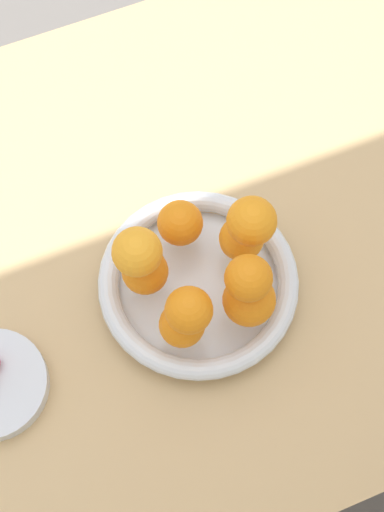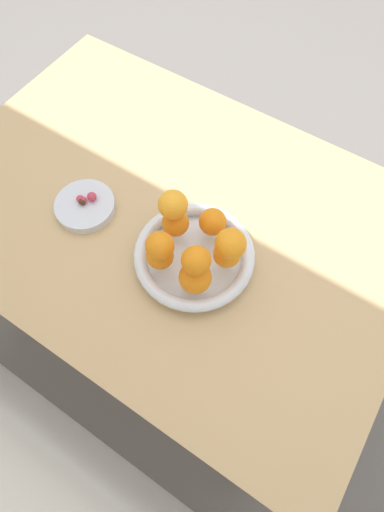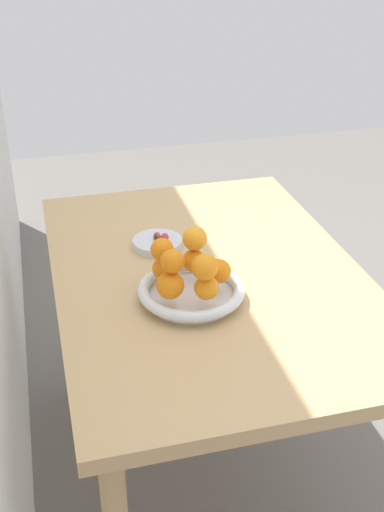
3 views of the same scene
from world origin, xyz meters
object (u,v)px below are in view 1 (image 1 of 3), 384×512
at_px(orange_0, 182,325).
at_px(orange_8, 189,310).
at_px(orange_3, 180,223).
at_px(orange_5, 252,221).
at_px(fruit_bowl, 198,283).
at_px(orange_6, 137,252).
at_px(orange_7, 248,278).
at_px(dining_table, 99,295).
at_px(orange_1, 249,300).
at_px(orange_4, 145,271).
at_px(orange_2, 241,238).

distance_m(orange_0, orange_8, 0.05).
xyz_separation_m(orange_3, orange_5, (-0.07, 0.05, 0.06)).
bearing_deg(orange_3, orange_0, 69.20).
bearing_deg(fruit_bowl, orange_8, 58.54).
relative_size(orange_6, orange_7, 1.07).
bearing_deg(orange_5, dining_table, -18.26).
xyz_separation_m(fruit_bowl, orange_1, (-0.04, 0.06, 0.05)).
height_order(orange_1, orange_4, orange_1).
bearing_deg(orange_8, orange_5, -146.17).
xyz_separation_m(orange_4, orange_8, (-0.02, 0.08, 0.05)).
distance_m(dining_table, orange_0, 0.21).
height_order(orange_3, orange_6, orange_6).
bearing_deg(orange_3, dining_table, -4.05).
relative_size(fruit_bowl, orange_3, 4.40).
bearing_deg(fruit_bowl, dining_table, -32.05).
relative_size(dining_table, orange_4, 19.73).
relative_size(orange_2, orange_3, 0.97).
height_order(dining_table, orange_8, orange_8).
bearing_deg(orange_4, orange_8, 106.02).
relative_size(dining_table, orange_3, 19.55).
relative_size(orange_2, orange_5, 0.94).
relative_size(dining_table, orange_2, 20.07).
bearing_deg(orange_2, fruit_bowl, 15.98).
bearing_deg(orange_0, orange_1, 177.94).
bearing_deg(orange_4, dining_table, -41.92).
bearing_deg(orange_4, orange_6, -31.08).
xyz_separation_m(dining_table, orange_0, (-0.07, 0.13, 0.16)).
relative_size(fruit_bowl, orange_4, 4.44).
bearing_deg(orange_0, orange_7, -177.82).
height_order(orange_1, orange_6, orange_6).
relative_size(orange_0, orange_1, 0.86).
xyz_separation_m(dining_table, orange_1, (-0.16, 0.13, 0.16)).
height_order(dining_table, orange_6, orange_6).
bearing_deg(orange_2, orange_3, -37.42).
bearing_deg(orange_2, orange_8, 37.88).
distance_m(orange_5, orange_8, 0.13).
distance_m(orange_0, orange_2, 0.13).
bearing_deg(orange_3, orange_8, 72.73).
height_order(orange_3, orange_5, orange_5).
distance_m(orange_5, orange_6, 0.13).
bearing_deg(orange_8, orange_3, -107.27).
height_order(orange_1, orange_7, orange_7).
bearing_deg(orange_3, fruit_bowl, 87.98).
bearing_deg(orange_0, orange_6, -75.19).
relative_size(orange_4, orange_8, 1.04).
distance_m(fruit_bowl, orange_0, 0.08).
height_order(fruit_bowl, orange_4, orange_4).
distance_m(fruit_bowl, orange_4, 0.08).
relative_size(dining_table, orange_8, 20.47).
relative_size(orange_0, orange_5, 0.92).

